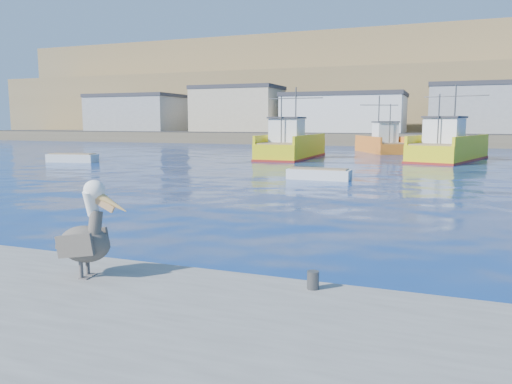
% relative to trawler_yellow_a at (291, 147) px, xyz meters
% --- Properties ---
extents(ground, '(260.00, 260.00, 0.00)m').
position_rel_trawler_yellow_a_xyz_m(ground, '(8.15, -32.35, -1.03)').
color(ground, navy).
rests_on(ground, ground).
extents(dock_bollards, '(36.20, 0.20, 0.30)m').
position_rel_trawler_yellow_a_xyz_m(dock_bollards, '(8.75, -35.75, -0.38)').
color(dock_bollards, '#4C4C4C').
rests_on(dock_bollards, dock).
extents(far_shore, '(200.00, 81.00, 24.00)m').
position_rel_trawler_yellow_a_xyz_m(far_shore, '(8.15, 76.85, 7.95)').
color(far_shore, brown).
rests_on(far_shore, ground).
extents(trawler_yellow_a, '(5.07, 11.10, 6.49)m').
position_rel_trawler_yellow_a_xyz_m(trawler_yellow_a, '(0.00, 0.00, 0.00)').
color(trawler_yellow_a, yellow).
rests_on(trawler_yellow_a, ground).
extents(trawler_yellow_b, '(6.88, 11.96, 6.52)m').
position_rel_trawler_yellow_a_xyz_m(trawler_yellow_b, '(13.32, 1.77, 0.01)').
color(trawler_yellow_b, yellow).
rests_on(trawler_yellow_b, ground).
extents(boat_orange, '(6.43, 8.58, 6.05)m').
position_rel_trawler_yellow_a_xyz_m(boat_orange, '(6.71, 11.07, -0.01)').
color(boat_orange, orange).
rests_on(boat_orange, ground).
extents(skiff_left, '(4.16, 2.06, 0.87)m').
position_rel_trawler_yellow_a_xyz_m(skiff_left, '(-15.30, -10.88, -0.75)').
color(skiff_left, silver).
rests_on(skiff_left, ground).
extents(skiff_mid, '(3.56, 1.25, 0.77)m').
position_rel_trawler_yellow_a_xyz_m(skiff_mid, '(6.44, -15.87, -0.78)').
color(skiff_mid, silver).
rests_on(skiff_mid, ground).
extents(pelican, '(1.42, 0.69, 1.75)m').
position_rel_trawler_yellow_a_xyz_m(pelican, '(7.25, -36.54, 0.22)').
color(pelican, '#595451').
rests_on(pelican, dock).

